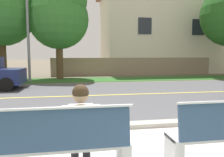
{
  "coord_description": "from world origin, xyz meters",
  "views": [
    {
      "loc": [
        -1.06,
        -2.46,
        1.65
      ],
      "look_at": [
        -0.04,
        3.54,
        1.0
      ],
      "focal_mm": 36.21,
      "sensor_mm": 36.0,
      "label": 1
    }
  ],
  "objects_px": {
    "shade_tree_far_left": "(2,7)",
    "shade_tree_left": "(60,14)",
    "streetlamp": "(28,17)",
    "bench_left": "(61,145)",
    "seated_person_white": "(81,124)"
  },
  "relations": [
    {
      "from": "shade_tree_far_left",
      "to": "streetlamp",
      "type": "bearing_deg",
      "value": -32.18
    },
    {
      "from": "bench_left",
      "to": "seated_person_white",
      "type": "xyz_separation_m",
      "value": [
        0.27,
        0.17,
        0.22
      ]
    },
    {
      "from": "shade_tree_left",
      "to": "seated_person_white",
      "type": "bearing_deg",
      "value": -85.96
    },
    {
      "from": "bench_left",
      "to": "streetlamp",
      "type": "distance_m",
      "value": 12.38
    },
    {
      "from": "shade_tree_far_left",
      "to": "bench_left",
      "type": "bearing_deg",
      "value": -71.59
    },
    {
      "from": "bench_left",
      "to": "shade_tree_far_left",
      "type": "distance_m",
      "value": 14.08
    },
    {
      "from": "shade_tree_left",
      "to": "bench_left",
      "type": "bearing_deg",
      "value": -87.21
    },
    {
      "from": "streetlamp",
      "to": "shade_tree_left",
      "type": "height_order",
      "value": "streetlamp"
    },
    {
      "from": "bench_left",
      "to": "seated_person_white",
      "type": "relative_size",
      "value": 1.49
    },
    {
      "from": "bench_left",
      "to": "streetlamp",
      "type": "height_order",
      "value": "streetlamp"
    },
    {
      "from": "shade_tree_far_left",
      "to": "shade_tree_left",
      "type": "height_order",
      "value": "shade_tree_far_left"
    },
    {
      "from": "streetlamp",
      "to": "shade_tree_left",
      "type": "xyz_separation_m",
      "value": [
        1.85,
        1.12,
        0.39
      ]
    },
    {
      "from": "streetlamp",
      "to": "shade_tree_far_left",
      "type": "relative_size",
      "value": 0.94
    },
    {
      "from": "bench_left",
      "to": "shade_tree_left",
      "type": "relative_size",
      "value": 0.28
    },
    {
      "from": "shade_tree_far_left",
      "to": "shade_tree_left",
      "type": "relative_size",
      "value": 1.09
    }
  ]
}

